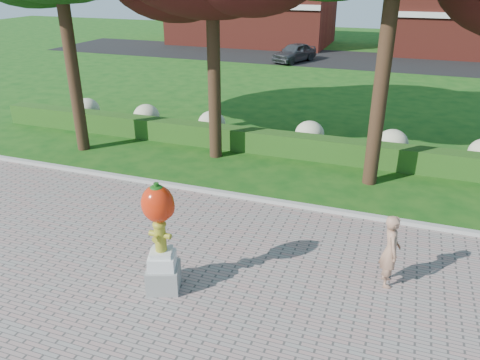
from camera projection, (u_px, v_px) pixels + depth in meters
The scene contains 10 objects.
ground at pixel (197, 251), 11.28m from camera, with size 100.00×100.00×0.00m, color #124812.
curb at pixel (239, 196), 13.82m from camera, with size 40.00×0.18×0.15m, color #ADADA5.
lawn_hedge at pixel (277, 143), 17.12m from camera, with size 24.00×0.70×0.80m, color #204413.
hydrangea_row at pixel (298, 133), 17.74m from camera, with size 20.10×1.10×0.99m.
street at pixel (352, 60), 35.29m from camera, with size 50.00×8.00×0.02m, color black.
building_left at pixel (252, 3), 42.11m from camera, with size 14.00×8.00×7.00m, color maroon.
building_right at pixel (470, 12), 36.65m from camera, with size 12.00×8.00×6.40m, color maroon.
hydrant_sculpture at pixel (160, 235), 9.38m from camera, with size 0.85×0.85×2.44m.
woman at pixel (391, 251), 9.73m from camera, with size 0.59×0.39×1.63m, color #A4775D.
parked_car at pixel (294, 52), 34.18m from camera, with size 1.58×3.93×1.34m, color #3A3D41.
Camera 1 is at (4.23, -8.66, 6.19)m, focal length 35.00 mm.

